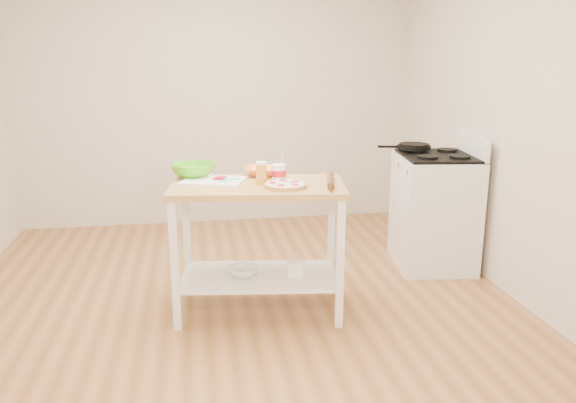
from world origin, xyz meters
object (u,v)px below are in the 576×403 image
(prep_island, at_px, (258,221))
(orange_bowl, at_px, (262,171))
(knife, at_px, (200,173))
(pizza, at_px, (285,185))
(rolling_pin, at_px, (331,181))
(spatula, at_px, (229,180))
(yogurt_tub, at_px, (279,173))
(beer_pint, at_px, (261,173))
(gas_stove, at_px, (434,210))
(shelf_bin, at_px, (295,268))
(cutting_board, at_px, (213,180))
(skillet, at_px, (413,147))
(green_bowl, at_px, (193,170))
(shelf_glass_bowl, at_px, (243,271))

(prep_island, distance_m, orange_bowl, 0.39)
(knife, relative_size, orange_bowl, 1.10)
(pizza, xyz_separation_m, rolling_pin, (0.31, 0.05, 0.01))
(prep_island, bearing_deg, spatula, 156.98)
(orange_bowl, xyz_separation_m, yogurt_tub, (0.09, -0.22, 0.03))
(pizza, xyz_separation_m, orange_bowl, (-0.10, 0.39, 0.01))
(prep_island, height_order, beer_pint, beer_pint)
(gas_stove, height_order, shelf_bin, gas_stove)
(cutting_board, distance_m, shelf_bin, 0.82)
(pizza, bearing_deg, spatula, 149.08)
(cutting_board, bearing_deg, prep_island, -5.44)
(knife, distance_m, shelf_bin, 0.94)
(skillet, height_order, pizza, skillet)
(rolling_pin, bearing_deg, beer_pint, 170.01)
(prep_island, distance_m, cutting_board, 0.41)
(gas_stove, relative_size, knife, 4.10)
(knife, bearing_deg, cutting_board, -55.79)
(skillet, xyz_separation_m, knife, (-1.78, -0.52, -0.06))
(shelf_bin, bearing_deg, beer_pint, 166.21)
(shelf_bin, bearing_deg, knife, 147.61)
(beer_pint, distance_m, rolling_pin, 0.46)
(gas_stove, height_order, skillet, gas_stove)
(skillet, relative_size, beer_pint, 3.01)
(skillet, bearing_deg, prep_island, -136.83)
(knife, distance_m, rolling_pin, 0.94)
(green_bowl, bearing_deg, shelf_glass_bowl, -43.30)
(yogurt_tub, bearing_deg, green_bowl, 156.15)
(prep_island, height_order, skillet, skillet)
(cutting_board, xyz_separation_m, knife, (-0.08, 0.21, 0.01))
(knife, bearing_deg, shelf_glass_bowl, -39.60)
(skillet, height_order, orange_bowl, skillet)
(shelf_glass_bowl, bearing_deg, skillet, 29.31)
(cutting_board, bearing_deg, shelf_glass_bowl, -16.06)
(gas_stove, xyz_separation_m, spatula, (-1.73, -0.57, 0.44))
(pizza, bearing_deg, yogurt_tub, 94.33)
(spatula, height_order, beer_pint, beer_pint)
(skillet, height_order, beer_pint, beer_pint)
(prep_island, bearing_deg, cutting_board, 155.66)
(cutting_board, relative_size, spatula, 3.18)
(cutting_board, bearing_deg, gas_stove, 34.75)
(cutting_board, relative_size, green_bowl, 1.60)
(shelf_glass_bowl, bearing_deg, yogurt_tub, 9.37)
(gas_stove, height_order, shelf_glass_bowl, gas_stove)
(prep_island, distance_m, rolling_pin, 0.55)
(shelf_bin, bearing_deg, cutting_board, 161.11)
(skillet, relative_size, rolling_pin, 1.17)
(orange_bowl, distance_m, green_bowl, 0.48)
(gas_stove, height_order, cutting_board, gas_stove)
(gas_stove, height_order, yogurt_tub, gas_stove)
(gas_stove, height_order, rolling_pin, gas_stove)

